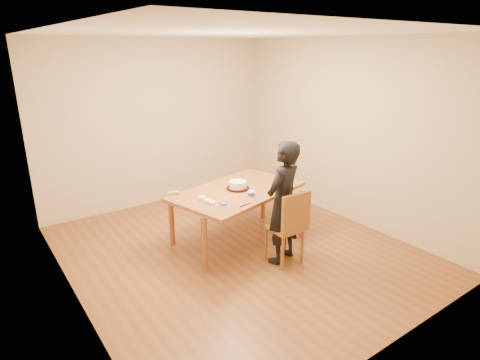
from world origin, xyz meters
TOP-DOWN VIEW (x-y plane):
  - room_shell at (0.00, 0.34)m, footprint 4.00×4.50m
  - dining_table at (0.16, 0.21)m, footprint 1.93×1.42m
  - dining_chair at (0.31, -0.57)m, footprint 0.38×0.38m
  - cake_plate at (0.18, 0.23)m, footprint 0.31×0.31m
  - cake at (0.18, 0.23)m, footprint 0.24×0.24m
  - frosting_dome at (0.18, 0.23)m, footprint 0.23×0.23m
  - frosting_tub at (0.14, -0.11)m, footprint 0.09×0.09m
  - frosting_lid at (-0.29, -0.13)m, footprint 0.09×0.09m
  - frosting_dollop at (-0.29, -0.13)m, footprint 0.04×0.04m
  - ramekin_green at (-0.39, -0.04)m, footprint 0.08×0.08m
  - ramekin_yellow at (-0.41, 0.16)m, footprint 0.09×0.09m
  - ramekin_multi at (-0.41, 0.04)m, footprint 0.09×0.09m
  - candy_box_pink at (-0.61, 0.53)m, footprint 0.15×0.11m
  - candy_box_green at (-0.62, 0.53)m, footprint 0.14×0.10m
  - spatula at (-0.09, -0.29)m, footprint 0.16×0.04m
  - person at (0.31, -0.52)m, footprint 0.64×0.52m

SIDE VIEW (x-z plane):
  - dining_chair at x=0.31m, z-range 0.43..0.47m
  - dining_table at x=0.16m, z-range 0.71..0.75m
  - frosting_lid at x=-0.29m, z-range 0.75..0.76m
  - spatula at x=-0.09m, z-range 0.75..0.76m
  - candy_box_pink at x=-0.61m, z-range 0.75..0.77m
  - cake_plate at x=0.18m, z-range 0.75..0.77m
  - person at x=0.31m, z-range 0.00..1.53m
  - frosting_dollop at x=-0.29m, z-range 0.76..0.78m
  - ramekin_green at x=-0.39m, z-range 0.75..0.79m
  - ramekin_yellow at x=-0.41m, z-range 0.75..0.79m
  - ramekin_multi at x=-0.41m, z-range 0.75..0.79m
  - candy_box_green at x=-0.62m, z-range 0.77..0.79m
  - frosting_tub at x=0.14m, z-range 0.75..0.83m
  - cake at x=0.18m, z-range 0.77..0.85m
  - frosting_dome at x=0.18m, z-range 0.85..0.88m
  - room_shell at x=0.00m, z-range 0.00..2.70m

